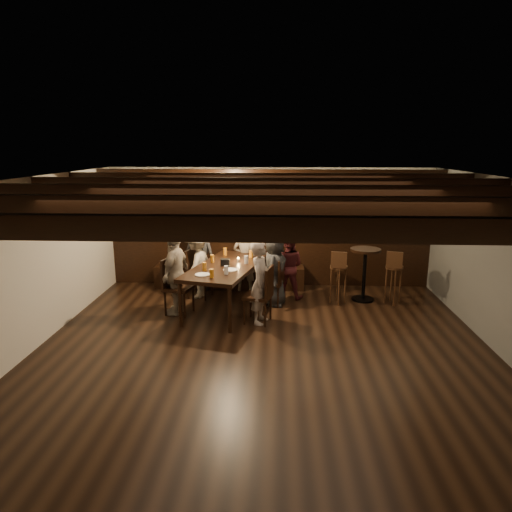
# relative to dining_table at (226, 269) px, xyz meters

# --- Properties ---
(room) EXTENTS (7.00, 7.00, 7.00)m
(room) POSITION_rel_dining_table_xyz_m (0.43, 0.27, 0.34)
(room) COLOR black
(room) RESTS_ON ground
(dining_table) EXTENTS (1.43, 2.29, 0.80)m
(dining_table) POSITION_rel_dining_table_xyz_m (0.00, 0.00, 0.00)
(dining_table) COLOR black
(dining_table) RESTS_ON floor
(chair_left_near) EXTENTS (0.51, 0.51, 0.93)m
(chair_left_near) POSITION_rel_dining_table_xyz_m (-0.59, 0.61, -0.45)
(chair_left_near) COLOR black
(chair_left_near) RESTS_ON floor
(chair_left_far) EXTENTS (0.53, 0.53, 0.96)m
(chair_left_far) POSITION_rel_dining_table_xyz_m (-0.81, -0.27, -0.44)
(chair_left_far) COLOR black
(chair_left_far) RESTS_ON floor
(chair_right_near) EXTENTS (0.47, 0.47, 0.85)m
(chair_right_near) POSITION_rel_dining_table_xyz_m (0.80, 0.27, -0.47)
(chair_right_near) COLOR black
(chair_right_near) RESTS_ON floor
(chair_right_far) EXTENTS (0.51, 0.51, 0.93)m
(chair_right_far) POSITION_rel_dining_table_xyz_m (0.59, -0.61, -0.45)
(chair_right_far) COLOR black
(chair_right_far) RESTS_ON floor
(person_bench_left) EXTENTS (0.75, 0.58, 1.36)m
(person_bench_left) POSITION_rel_dining_table_xyz_m (-0.66, 1.09, -0.05)
(person_bench_left) COLOR #2A2A2C
(person_bench_left) RESTS_ON floor
(person_bench_centre) EXTENTS (0.54, 0.42, 1.31)m
(person_bench_centre) POSITION_rel_dining_table_xyz_m (0.25, 1.02, -0.08)
(person_bench_centre) COLOR gray
(person_bench_centre) RESTS_ON floor
(person_bench_right) EXTENTS (0.69, 0.59, 1.23)m
(person_bench_right) POSITION_rel_dining_table_xyz_m (1.09, 0.66, -0.12)
(person_bench_right) COLOR #4F1B1F
(person_bench_right) RESTS_ON floor
(person_left_near) EXTENTS (0.65, 0.91, 1.27)m
(person_left_near) POSITION_rel_dining_table_xyz_m (-0.62, 0.61, -0.10)
(person_left_near) COLOR #ADA392
(person_left_near) RESTS_ON floor
(person_left_far) EXTENTS (0.53, 0.89, 1.42)m
(person_left_far) POSITION_rel_dining_table_xyz_m (-0.84, -0.26, -0.02)
(person_left_far) COLOR gray
(person_left_far) RESTS_ON floor
(person_right_near) EXTENTS (0.56, 0.73, 1.32)m
(person_right_near) POSITION_rel_dining_table_xyz_m (0.84, 0.26, -0.07)
(person_right_near) COLOR #292A2C
(person_right_near) RESTS_ON floor
(person_right_far) EXTENTS (0.43, 0.56, 1.36)m
(person_right_far) POSITION_rel_dining_table_xyz_m (0.62, -0.61, -0.05)
(person_right_far) COLOR gray
(person_right_far) RESTS_ON floor
(pint_a) EXTENTS (0.07, 0.07, 0.14)m
(pint_a) POSITION_rel_dining_table_xyz_m (-0.11, 0.75, 0.14)
(pint_a) COLOR #BF7219
(pint_a) RESTS_ON dining_table
(pint_b) EXTENTS (0.07, 0.07, 0.14)m
(pint_b) POSITION_rel_dining_table_xyz_m (0.40, 0.57, 0.14)
(pint_b) COLOR #BF7219
(pint_b) RESTS_ON dining_table
(pint_c) EXTENTS (0.07, 0.07, 0.14)m
(pint_c) POSITION_rel_dining_table_xyz_m (-0.27, 0.17, 0.14)
(pint_c) COLOR #BF7219
(pint_c) RESTS_ON dining_table
(pint_d) EXTENTS (0.07, 0.07, 0.14)m
(pint_d) POSITION_rel_dining_table_xyz_m (0.34, 0.12, 0.14)
(pint_d) COLOR silver
(pint_d) RESTS_ON dining_table
(pint_e) EXTENTS (0.07, 0.07, 0.14)m
(pint_e) POSITION_rel_dining_table_xyz_m (-0.32, -0.39, 0.14)
(pint_e) COLOR #BF7219
(pint_e) RESTS_ON dining_table
(pint_f) EXTENTS (0.07, 0.07, 0.14)m
(pint_f) POSITION_rel_dining_table_xyz_m (0.06, -0.58, 0.14)
(pint_f) COLOR silver
(pint_f) RESTS_ON dining_table
(pint_g) EXTENTS (0.07, 0.07, 0.14)m
(pint_g) POSITION_rel_dining_table_xyz_m (-0.14, -0.79, 0.14)
(pint_g) COLOR #BF7219
(pint_g) RESTS_ON dining_table
(plate_near) EXTENTS (0.24, 0.24, 0.01)m
(plate_near) POSITION_rel_dining_table_xyz_m (-0.31, -0.64, 0.07)
(plate_near) COLOR white
(plate_near) RESTS_ON dining_table
(plate_far) EXTENTS (0.24, 0.24, 0.01)m
(plate_far) POSITION_rel_dining_table_xyz_m (0.10, -0.33, 0.07)
(plate_far) COLOR white
(plate_far) RESTS_ON dining_table
(condiment_caddy) EXTENTS (0.15, 0.10, 0.12)m
(condiment_caddy) POSITION_rel_dining_table_xyz_m (-0.01, -0.05, 0.13)
(condiment_caddy) COLOR black
(condiment_caddy) RESTS_ON dining_table
(candle) EXTENTS (0.05, 0.05, 0.05)m
(candle) POSITION_rel_dining_table_xyz_m (0.19, 0.26, 0.09)
(candle) COLOR beige
(candle) RESTS_ON dining_table
(high_top_table) EXTENTS (0.56, 0.56, 0.99)m
(high_top_table) POSITION_rel_dining_table_xyz_m (2.49, 0.58, -0.08)
(high_top_table) COLOR black
(high_top_table) RESTS_ON floor
(bar_stool_left) EXTENTS (0.32, 0.34, 1.00)m
(bar_stool_left) POSITION_rel_dining_table_xyz_m (1.99, 0.37, -0.36)
(bar_stool_left) COLOR #3C2113
(bar_stool_left) RESTS_ON floor
(bar_stool_right) EXTENTS (0.34, 0.35, 1.00)m
(bar_stool_right) POSITION_rel_dining_table_xyz_m (2.99, 0.42, -0.36)
(bar_stool_right) COLOR #3C2113
(bar_stool_right) RESTS_ON floor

